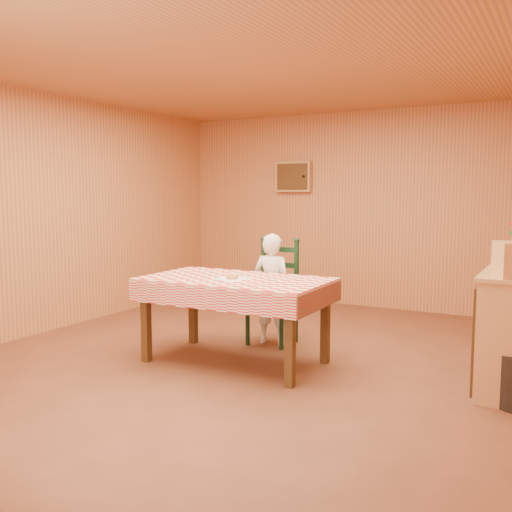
{
  "coord_description": "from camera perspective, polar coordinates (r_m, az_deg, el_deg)",
  "views": [
    {
      "loc": [
        2.5,
        -4.37,
        1.54
      ],
      "look_at": [
        0.0,
        0.2,
        0.95
      ],
      "focal_mm": 40.0,
      "sensor_mm": 36.0,
      "label": 1
    }
  ],
  "objects": [
    {
      "name": "ground",
      "position": [
        5.26,
        -1.06,
        -10.55
      ],
      "size": [
        6.0,
        6.0,
        0.0
      ],
      "primitive_type": "plane",
      "color": "brown",
      "rests_on": "ground"
    },
    {
      "name": "cabin_walls",
      "position": [
        5.51,
        1.66,
        9.42
      ],
      "size": [
        5.1,
        6.05,
        2.65
      ],
      "color": "#C87F48",
      "rests_on": "ground"
    },
    {
      "name": "dining_table",
      "position": [
        5.11,
        -2.1,
        -3.15
      ],
      "size": [
        1.66,
        0.96,
        0.77
      ],
      "color": "#4D3114",
      "rests_on": "ground"
    },
    {
      "name": "ladder_chair",
      "position": [
        5.82,
        1.88,
        -3.81
      ],
      "size": [
        0.44,
        0.4,
        1.08
      ],
      "color": "black",
      "rests_on": "ground"
    },
    {
      "name": "seated_child",
      "position": [
        5.76,
        1.63,
        -3.32
      ],
      "size": [
        0.41,
        0.27,
        1.12
      ],
      "primitive_type": "imported",
      "rotation": [
        0.0,
        0.0,
        3.14
      ],
      "color": "white",
      "rests_on": "ground"
    },
    {
      "name": "napkin",
      "position": [
        5.05,
        -2.39,
        -2.29
      ],
      "size": [
        0.3,
        0.3,
        0.0
      ],
      "primitive_type": "cube",
      "rotation": [
        0.0,
        0.0,
        -0.19
      ],
      "color": "white",
      "rests_on": "dining_table"
    },
    {
      "name": "donut",
      "position": [
        5.05,
        -2.39,
        -2.06
      ],
      "size": [
        0.15,
        0.15,
        0.04
      ],
      "primitive_type": "torus",
      "rotation": [
        0.0,
        0.0,
        0.42
      ],
      "color": "#CE854A",
      "rests_on": "napkin"
    }
  ]
}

